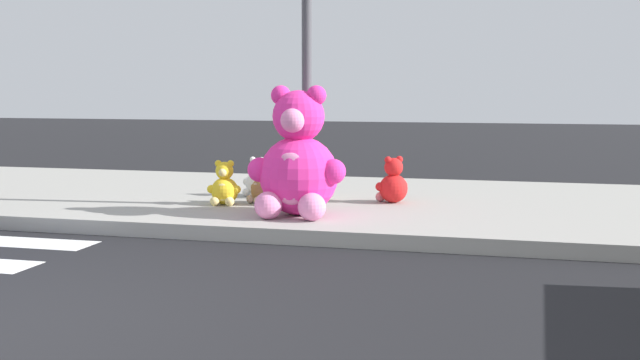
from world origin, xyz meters
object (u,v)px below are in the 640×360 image
Objects in this scene: plush_yellow at (224,187)px; plush_white at (257,180)px; plush_pink_large at (298,164)px; plush_tan at (306,177)px; sign_pole at (307,52)px; plush_red at (393,184)px; plush_brown at (263,186)px.

plush_white is at bearing 81.31° from plush_yellow.
plush_pink_large is 2.12× the size of plush_tan.
sign_pole is 5.96× the size of plush_red.
plush_tan is at bearing 54.36° from plush_brown.
plush_brown is at bearing -162.67° from plush_red.
plush_pink_large is 1.17m from plush_yellow.
plush_brown is at bearing -64.64° from plush_white.
sign_pole is at bearing -147.61° from plush_red.
plush_white is (0.12, 0.77, -0.01)m from plush_yellow.
plush_pink_large is (0.06, -0.59, -1.16)m from sign_pole.
plush_white is at bearing 140.31° from sign_pole.
plush_tan is at bearing 176.06° from plush_red.
plush_pink_large is at bearing -125.26° from plush_red.
sign_pole is 6.54× the size of plush_brown.
plush_brown is 1.02× the size of plush_white.
sign_pole reaches higher than plush_yellow.
plush_pink_large is 2.73× the size of plush_brown.
plush_red is at bearing 54.74° from plush_pink_large.
plush_yellow reaches higher than plush_brown.
plush_tan is 1.32× the size of plush_white.
plush_white is at bearing 174.63° from plush_tan.
plush_white is (-1.70, 0.13, -0.02)m from plush_red.
plush_tan is (-0.18, 0.62, -1.45)m from sign_pole.
plush_pink_large is 2.80× the size of plush_white.
plush_tan reaches higher than plush_white.
plush_red reaches higher than plush_yellow.
plush_tan is (-1.05, 0.07, 0.04)m from plush_red.
sign_pole is at bearing -11.10° from plush_brown.
plush_red is 1.70m from plush_white.
plush_pink_large is at bearing -48.59° from plush_brown.
plush_white is at bearing 115.36° from plush_brown.
plush_pink_large is 2.49× the size of plush_red.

